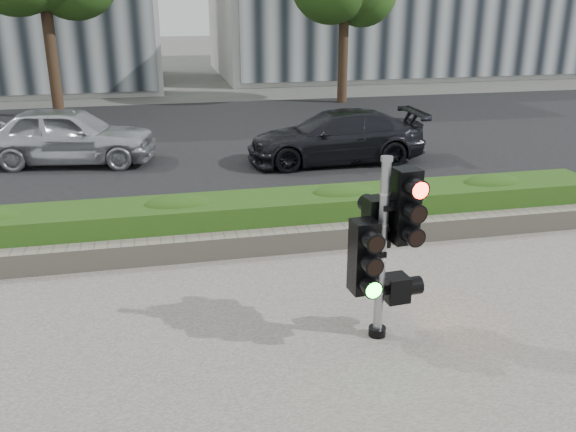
% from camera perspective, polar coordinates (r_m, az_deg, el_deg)
% --- Properties ---
extents(ground, '(120.00, 120.00, 0.00)m').
position_cam_1_polar(ground, '(7.73, -0.00, -9.08)').
color(ground, '#51514C').
rests_on(ground, ground).
extents(road, '(60.00, 13.00, 0.02)m').
position_cam_1_polar(road, '(17.08, -7.31, 7.02)').
color(road, black).
rests_on(road, ground).
extents(curb, '(60.00, 0.25, 0.12)m').
position_cam_1_polar(curb, '(10.53, -3.70, -0.68)').
color(curb, gray).
rests_on(curb, ground).
extents(stone_wall, '(12.00, 0.32, 0.34)m').
position_cam_1_polar(stone_wall, '(9.33, -2.52, -2.49)').
color(stone_wall, gray).
rests_on(stone_wall, sidewalk).
extents(hedge, '(12.00, 1.00, 0.68)m').
position_cam_1_polar(hedge, '(9.86, -3.20, -0.18)').
color(hedge, '#427524').
rests_on(hedge, sidewalk).
extents(traffic_signal, '(0.75, 0.57, 2.13)m').
position_cam_1_polar(traffic_signal, '(6.80, 8.92, -2.21)').
color(traffic_signal, black).
rests_on(traffic_signal, sidewalk).
extents(car_silver, '(4.20, 2.25, 1.36)m').
position_cam_1_polar(car_silver, '(15.24, -19.86, 7.12)').
color(car_silver, silver).
rests_on(car_silver, road).
extents(car_dark, '(4.20, 1.73, 1.22)m').
position_cam_1_polar(car_dark, '(14.57, 4.48, 7.41)').
color(car_dark, black).
rests_on(car_dark, road).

